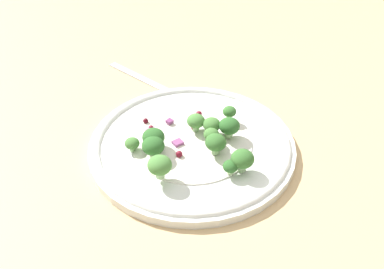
{
  "coord_description": "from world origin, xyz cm",
  "views": [
    {
      "loc": [
        -31.95,
        37.36,
        41.5
      ],
      "look_at": [
        1.42,
        2.19,
        2.7
      ],
      "focal_mm": 43.43,
      "sensor_mm": 36.0,
      "label": 1
    }
  ],
  "objects_px": {
    "plate": "(192,145)",
    "broccoli_floret_0": "(160,166)",
    "broccoli_floret_2": "(132,144)",
    "fork": "(155,84)",
    "broccoli_floret_1": "(230,167)"
  },
  "relations": [
    {
      "from": "plate",
      "to": "broccoli_floret_0",
      "type": "distance_m",
      "value": 0.09
    },
    {
      "from": "broccoli_floret_0",
      "to": "fork",
      "type": "relative_size",
      "value": 0.16
    },
    {
      "from": "broccoli_floret_1",
      "to": "broccoli_floret_2",
      "type": "relative_size",
      "value": 0.99
    },
    {
      "from": "plate",
      "to": "broccoli_floret_2",
      "type": "relative_size",
      "value": 14.14
    },
    {
      "from": "broccoli_floret_2",
      "to": "fork",
      "type": "relative_size",
      "value": 0.11
    },
    {
      "from": "broccoli_floret_0",
      "to": "broccoli_floret_1",
      "type": "relative_size",
      "value": 1.54
    },
    {
      "from": "broccoli_floret_1",
      "to": "broccoli_floret_2",
      "type": "bearing_deg",
      "value": 23.42
    },
    {
      "from": "broccoli_floret_0",
      "to": "broccoli_floret_2",
      "type": "xyz_separation_m",
      "value": [
        0.07,
        -0.01,
        -0.01
      ]
    },
    {
      "from": "fork",
      "to": "broccoli_floret_1",
      "type": "bearing_deg",
      "value": 159.24
    },
    {
      "from": "broccoli_floret_2",
      "to": "plate",
      "type": "bearing_deg",
      "value": -124.66
    },
    {
      "from": "broccoli_floret_0",
      "to": "broccoli_floret_2",
      "type": "height_order",
      "value": "broccoli_floret_0"
    },
    {
      "from": "plate",
      "to": "fork",
      "type": "distance_m",
      "value": 0.17
    },
    {
      "from": "plate",
      "to": "broccoli_floret_0",
      "type": "relative_size",
      "value": 9.27
    },
    {
      "from": "broccoli_floret_0",
      "to": "broccoli_floret_1",
      "type": "height_order",
      "value": "broccoli_floret_0"
    },
    {
      "from": "broccoli_floret_2",
      "to": "fork",
      "type": "height_order",
      "value": "broccoli_floret_2"
    }
  ]
}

